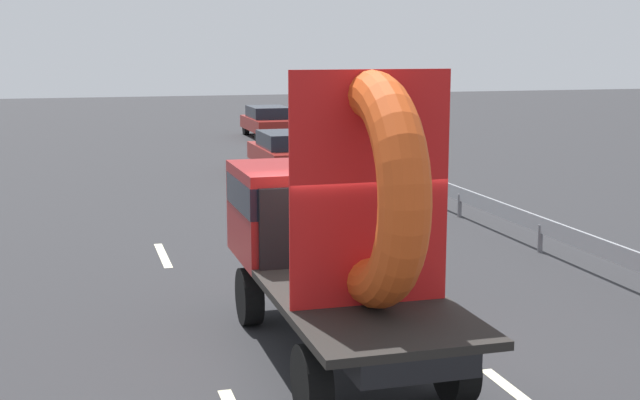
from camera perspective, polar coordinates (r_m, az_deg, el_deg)
The scene contains 8 objects.
ground_plane at distance 11.72m, azimuth 2.74°, elevation -10.07°, with size 120.00×120.00×0.00m, color #28282B.
flatbed_truck at distance 11.52m, azimuth 0.73°, elevation -1.59°, with size 2.02×5.43×3.77m.
distant_sedan at distance 27.66m, azimuth -2.16°, elevation 3.19°, with size 1.75×4.08×1.33m.
guardrail at distance 19.31m, azimuth 11.44°, elevation -0.57°, with size 0.10×14.93×0.71m.
lane_dash_left_far at distance 17.29m, azimuth -10.20°, elevation -3.56°, with size 2.04×0.16×0.01m, color beige.
lane_dash_right_near at distance 10.58m, azimuth 13.23°, elevation -12.59°, with size 2.03×0.16×0.01m, color beige.
lane_dash_right_far at distance 17.95m, azimuth 0.27°, elevation -2.89°, with size 2.18×0.16×0.01m, color beige.
oncoming_car at distance 38.73m, azimuth -3.37°, elevation 5.17°, with size 1.78×4.15×1.35m.
Camera 1 is at (-3.54, -10.41, 4.04)m, focal length 49.09 mm.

